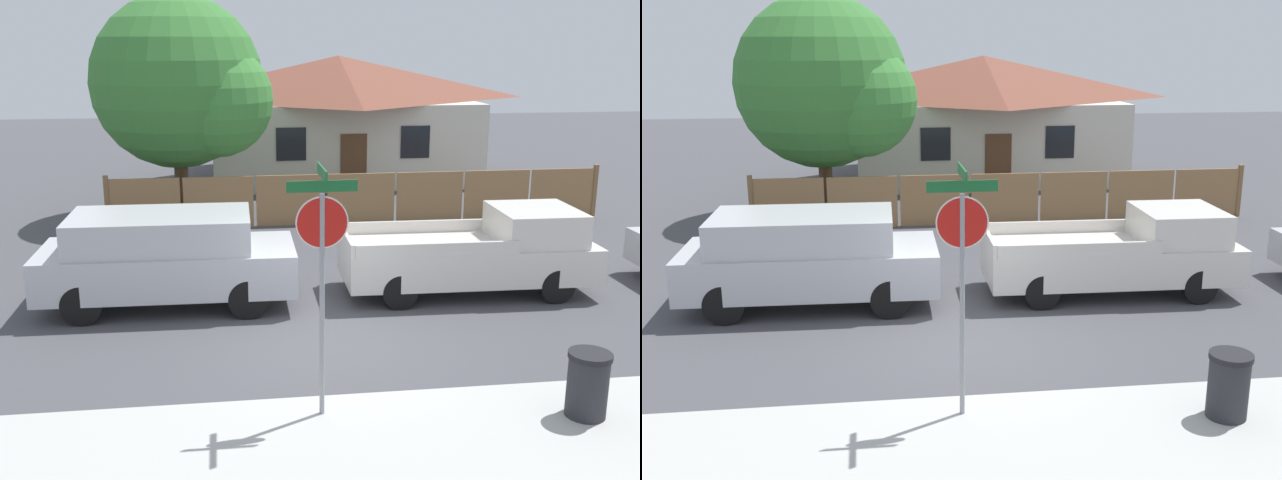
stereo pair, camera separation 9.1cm
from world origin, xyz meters
The scene contains 9 objects.
ground_plane centered at (0.00, 0.00, 0.00)m, with size 80.00×80.00×0.00m, color #47474C.
sidewalk_strip centered at (0.00, -3.60, 0.00)m, with size 36.00×3.20×0.01m.
wooden_fence centered at (2.21, 8.52, 0.71)m, with size 14.11×0.12×1.52m.
house centered at (2.77, 16.30, 2.33)m, with size 10.18×7.34×4.50m.
oak_tree centered at (-2.62, 10.05, 3.79)m, with size 5.16×4.91×6.35m.
red_suv centered at (-2.80, 2.28, 0.99)m, with size 4.92×2.13×1.83m.
orange_pickup centered at (3.49, 2.27, 0.83)m, with size 5.13×2.03×1.73m.
stop_sign centered at (-0.42, -2.52, 2.36)m, with size 0.93×0.84×3.47m.
trash_bin centered at (3.19, -3.07, 0.47)m, with size 0.59×0.59×0.94m.
Camera 1 is at (-1.70, -11.88, 5.03)m, focal length 42.00 mm.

